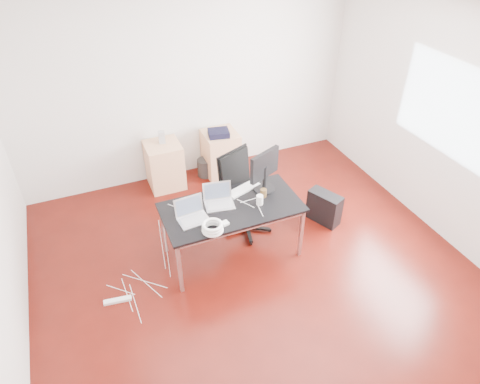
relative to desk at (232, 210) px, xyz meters
name	(u,v)px	position (x,y,z in m)	size (l,w,h in m)	color
room_shell	(265,176)	(0.17, -0.48, 0.73)	(5.00, 5.00, 5.00)	#3E0B07
desk	(232,210)	(0.00, 0.00, 0.00)	(1.60, 0.80, 0.73)	black
office_chair	(243,190)	(0.31, 0.41, -0.07)	(0.63, 0.64, 1.08)	black
filing_cabinet_left	(165,165)	(-0.37, 1.75, -0.33)	(0.50, 0.50, 0.70)	tan
filing_cabinet_right	(221,153)	(0.51, 1.75, -0.33)	(0.50, 0.50, 0.70)	tan
pc_tower	(324,207)	(1.37, 0.11, -0.46)	(0.20, 0.45, 0.44)	black
wastebasket	(205,168)	(0.26, 1.77, -0.54)	(0.24, 0.24, 0.28)	black
power_strip	(118,300)	(-1.45, -0.23, -0.66)	(0.30, 0.06, 0.04)	white
laptop_left	(192,215)	(-0.48, -0.03, 0.11)	(0.35, 0.28, 0.23)	silver
laptop_right	(219,200)	(-0.11, 0.11, 0.11)	(0.37, 0.30, 0.23)	silver
monitor	(264,169)	(0.49, 0.18, 0.34)	(0.43, 0.26, 0.51)	black
keyboard	(243,189)	(0.25, 0.25, 0.06)	(0.44, 0.14, 0.02)	white
cup_white	(260,200)	(0.32, -0.08, 0.11)	(0.08, 0.08, 0.12)	white
cup_brown	(263,193)	(0.42, 0.04, 0.10)	(0.08, 0.08, 0.10)	#523A1C
cable_coil	(213,227)	(-0.34, -0.32, 0.11)	(0.24, 0.24, 0.11)	white
power_adapter	(225,223)	(-0.18, -0.26, 0.07)	(0.07, 0.07, 0.03)	white
speaker	(162,137)	(-0.36, 1.80, 0.11)	(0.09, 0.08, 0.18)	#9E9E9E
navy_garment	(219,133)	(0.47, 1.68, 0.07)	(0.30, 0.24, 0.09)	black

